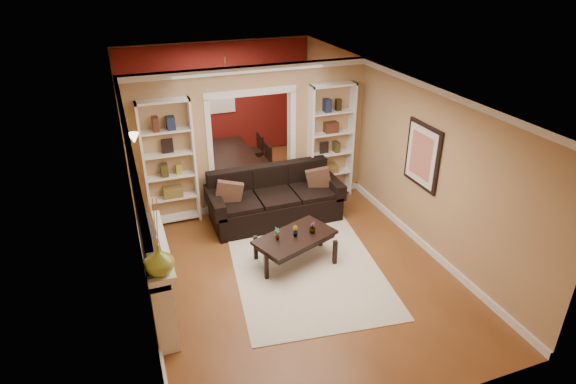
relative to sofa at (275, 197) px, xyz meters
name	(u,v)px	position (x,y,z in m)	size (l,w,h in m)	color
floor	(273,233)	(-0.20, -0.45, -0.47)	(8.00, 8.00, 0.00)	brown
ceiling	(270,82)	(-0.20, -0.45, 2.23)	(8.00, 8.00, 0.00)	white
wall_back	(218,100)	(-0.20, 3.55, 0.88)	(8.00, 8.00, 0.00)	tan
wall_front	(405,317)	(-0.20, -4.45, 0.88)	(8.00, 8.00, 0.00)	tan
wall_left	(130,183)	(-2.45, -0.45, 0.88)	(8.00, 8.00, 0.00)	tan
wall_right	(390,146)	(2.05, -0.45, 0.88)	(8.00, 8.00, 0.00)	tan
partition_wall	(251,139)	(-0.20, 0.75, 0.88)	(4.50, 0.15, 2.70)	tan
red_back_panel	(218,102)	(-0.20, 3.52, 0.85)	(4.44, 0.04, 2.64)	maroon
dining_window	(218,93)	(-0.20, 3.48, 1.08)	(0.78, 0.03, 0.98)	#8CA5CC
area_rug	(306,266)	(-0.04, -1.60, -0.47)	(2.23, 3.12, 0.01)	beige
sofa	(275,197)	(0.00, 0.00, 0.00)	(2.42, 1.05, 0.95)	black
pillow_left	(229,194)	(-0.86, -0.02, 0.22)	(0.46, 0.13, 0.46)	brown
pillow_right	(319,180)	(0.86, -0.02, 0.21)	(0.43, 0.12, 0.43)	brown
coffee_table	(295,249)	(-0.15, -1.41, -0.23)	(1.26, 0.68, 0.48)	black
plant_left	(277,234)	(-0.44, -1.41, 0.11)	(0.11, 0.08, 0.21)	#336626
plant_center	(295,231)	(-0.15, -1.41, 0.09)	(0.10, 0.08, 0.18)	#336626
plant_right	(312,227)	(0.15, -1.41, 0.10)	(0.11, 0.11, 0.19)	#336626
bookshelf_left	(169,164)	(-1.75, 0.58, 0.68)	(0.90, 0.30, 2.30)	white
bookshelf_right	(330,142)	(1.35, 0.58, 0.68)	(0.90, 0.30, 2.30)	white
fireplace	(159,279)	(-2.29, -1.95, 0.11)	(0.32, 1.70, 1.16)	white
vase	(159,260)	(-2.29, -2.65, 0.87)	(0.34, 0.34, 0.36)	olive
mirror	(135,200)	(-2.43, -1.95, 1.33)	(0.03, 0.95, 1.10)	silver
wall_sconce	(130,140)	(-2.35, 0.10, 1.36)	(0.18, 0.18, 0.22)	#FFE0A5
framed_art	(422,156)	(2.01, -1.45, 1.08)	(0.04, 0.85, 1.05)	black
dining_table	(231,164)	(-0.30, 2.11, -0.16)	(0.98, 1.76, 0.62)	black
dining_chair_nw	(208,167)	(-0.85, 1.81, -0.03)	(0.44, 0.44, 0.88)	black
dining_chair_ne	(259,162)	(0.25, 1.81, -0.07)	(0.40, 0.40, 0.80)	black
dining_chair_sw	(203,159)	(-0.85, 2.41, -0.07)	(0.40, 0.40, 0.81)	black
dining_chair_se	(251,152)	(0.25, 2.41, -0.06)	(0.41, 0.41, 0.83)	black
chandelier	(230,85)	(-0.20, 2.25, 1.55)	(0.50, 0.50, 0.30)	#352918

